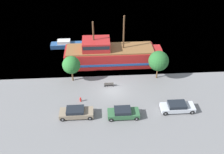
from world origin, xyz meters
TOP-DOWN VIEW (x-y plane):
  - ground_plane at (0.00, 0.00)m, footprint 160.00×160.00m
  - pirate_ship at (-0.16, 8.11)m, footprint 17.56×4.81m
  - moored_boat_dockside at (-8.73, 14.73)m, footprint 6.42×1.84m
  - parked_car_curb_front at (-5.54, -5.50)m, footprint 4.75×1.95m
  - parked_car_curb_mid at (1.07, -6.00)m, footprint 4.45×1.90m
  - parked_car_curb_rear at (9.03, -5.23)m, footprint 4.88×1.94m
  - fire_hydrant at (-5.09, -2.36)m, footprint 0.42×0.25m
  - bench_promenade_east at (-0.59, 1.07)m, footprint 1.52×0.45m
  - tree_row_east at (-6.61, 3.11)m, footprint 2.94×2.94m
  - tree_row_mideast at (7.74, 3.00)m, footprint 3.35×3.35m

SIDE VIEW (x-z plane):
  - ground_plane at x=0.00m, z-range 0.00..0.00m
  - fire_hydrant at x=-5.09m, z-range 0.03..0.79m
  - bench_promenade_east at x=-0.59m, z-range 0.00..0.85m
  - moored_boat_dockside at x=-8.73m, z-range -0.19..1.40m
  - parked_car_curb_rear at x=9.03m, z-range 0.01..1.43m
  - parked_car_curb_front at x=-5.54m, z-range 0.01..1.44m
  - parked_car_curb_mid at x=1.07m, z-range 0.00..1.46m
  - pirate_ship at x=-0.16m, z-range -2.77..6.53m
  - tree_row_east at x=-6.61m, z-range 0.82..5.42m
  - tree_row_mideast at x=7.74m, z-range 0.86..5.96m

